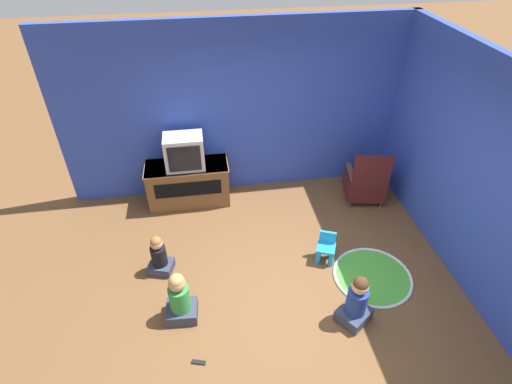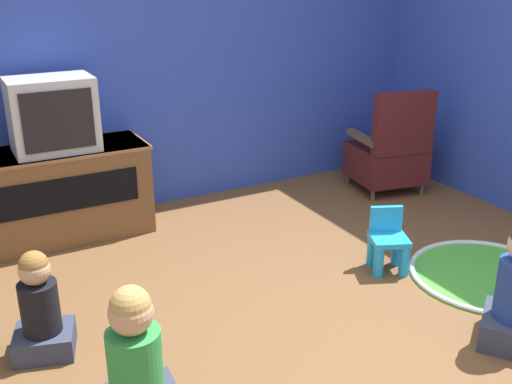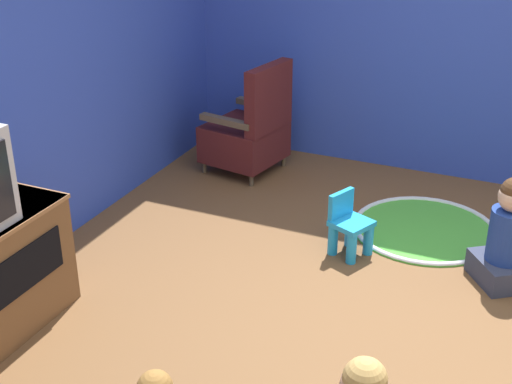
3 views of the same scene
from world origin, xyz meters
name	(u,v)px [view 1 (image 1 of 3)]	position (x,y,z in m)	size (l,w,h in m)	color
ground_plane	(287,287)	(0.00, 0.00, 0.00)	(30.00, 30.00, 0.00)	brown
wall_back	(236,111)	(-0.34, 2.35, 1.37)	(5.33, 0.12, 2.75)	#2D47B2
wall_right	(502,201)	(2.27, -0.29, 1.37)	(0.12, 5.41, 2.75)	#2D47B2
tv_cabinet	(188,183)	(-1.18, 2.00, 0.36)	(1.28, 0.55, 0.69)	brown
television	(184,152)	(-1.18, 1.97, 0.95)	(0.58, 0.41, 0.53)	#B7B7BC
black_armchair	(366,182)	(1.62, 1.59, 0.35)	(0.67, 0.67, 0.95)	brown
yellow_kid_chair	(326,249)	(0.62, 0.41, 0.19)	(0.31, 0.31, 0.43)	#1E99DB
play_mat	(373,276)	(1.16, 0.00, 0.01)	(1.04, 1.04, 0.04)	green
child_watching_left	(356,302)	(0.67, -0.58, 0.31)	(0.48, 0.47, 0.71)	#33384C
child_watching_center	(159,257)	(-1.59, 0.55, 0.26)	(0.37, 0.34, 0.60)	#33384C
child_watching_right	(180,299)	(-1.32, -0.23, 0.31)	(0.38, 0.34, 0.71)	#33384C
remote_control	(199,362)	(-1.16, -0.86, 0.01)	(0.16, 0.08, 0.02)	black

